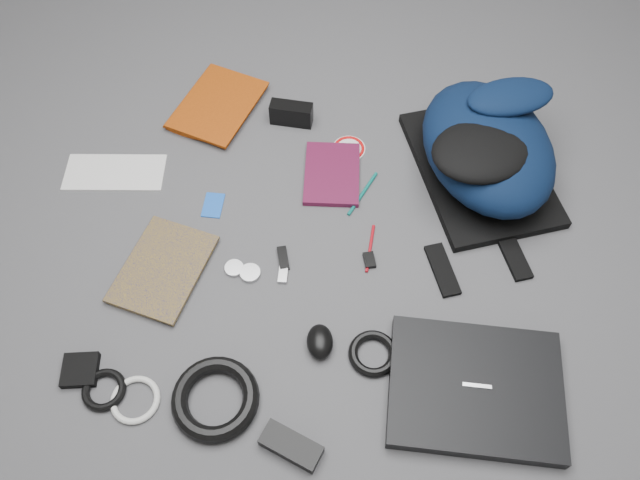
# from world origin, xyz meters

# --- Properties ---
(ground) EXTENTS (4.00, 4.00, 0.00)m
(ground) POSITION_xyz_m (0.00, 0.00, 0.00)
(ground) COLOR #4F4F51
(ground) RESTS_ON ground
(backpack) EXTENTS (0.47, 0.55, 0.19)m
(backpack) POSITION_xyz_m (0.37, 0.28, 0.10)
(backpack) COLOR black
(backpack) RESTS_ON ground
(laptop) EXTENTS (0.36, 0.28, 0.04)m
(laptop) POSITION_xyz_m (0.37, -0.31, 0.02)
(laptop) COLOR black
(laptop) RESTS_ON ground
(textbook_red) EXTENTS (0.25, 0.30, 0.03)m
(textbook_red) POSITION_xyz_m (-0.43, 0.42, 0.01)
(textbook_red) COLOR #873107
(textbook_red) RESTS_ON ground
(comic_book) EXTENTS (0.22, 0.27, 0.02)m
(comic_book) POSITION_xyz_m (-0.43, -0.11, 0.01)
(comic_book) COLOR #B08C0C
(comic_book) RESTS_ON ground
(envelope) EXTENTS (0.27, 0.15, 0.00)m
(envelope) POSITION_xyz_m (-0.55, 0.14, 0.00)
(envelope) COLOR silver
(envelope) RESTS_ON ground
(dvd_case) EXTENTS (0.16, 0.21, 0.02)m
(dvd_case) POSITION_xyz_m (0.00, 0.21, 0.01)
(dvd_case) COLOR #430D25
(dvd_case) RESTS_ON ground
(compact_camera) EXTENTS (0.11, 0.04, 0.06)m
(compact_camera) POSITION_xyz_m (-0.13, 0.37, 0.03)
(compact_camera) COLOR black
(compact_camera) RESTS_ON ground
(sticker_disc) EXTENTS (0.11, 0.11, 0.00)m
(sticker_disc) POSITION_xyz_m (0.03, 0.30, 0.00)
(sticker_disc) COLOR white
(sticker_disc) RESTS_ON ground
(pen_teal) EXTENTS (0.06, 0.14, 0.01)m
(pen_teal) POSITION_xyz_m (0.08, 0.16, 0.00)
(pen_teal) COLOR #0B665C
(pen_teal) RESTS_ON ground
(pen_red) EXTENTS (0.01, 0.13, 0.01)m
(pen_red) POSITION_xyz_m (0.12, 0.00, 0.00)
(pen_red) COLOR #A60C17
(pen_red) RESTS_ON ground
(id_badge) EXTENTS (0.05, 0.07, 0.00)m
(id_badge) POSITION_xyz_m (-0.28, 0.07, 0.00)
(id_badge) COLOR blue
(id_badge) RESTS_ON ground
(usb_black) EXTENTS (0.04, 0.06, 0.01)m
(usb_black) POSITION_xyz_m (-0.08, -0.05, 0.01)
(usb_black) COLOR black
(usb_black) RESTS_ON ground
(usb_silver) EXTENTS (0.02, 0.05, 0.01)m
(usb_silver) POSITION_xyz_m (-0.07, -0.09, 0.01)
(usb_silver) COLOR #ADADAF
(usb_silver) RESTS_ON ground
(key_fob) EXTENTS (0.04, 0.05, 0.01)m
(key_fob) POSITION_xyz_m (0.12, -0.03, 0.01)
(key_fob) COLOR black
(key_fob) RESTS_ON ground
(mouse) EXTENTS (0.07, 0.09, 0.04)m
(mouse) POSITION_xyz_m (0.04, -0.25, 0.02)
(mouse) COLOR black
(mouse) RESTS_ON ground
(headphone_left) EXTENTS (0.05, 0.05, 0.01)m
(headphone_left) POSITION_xyz_m (-0.19, -0.10, 0.01)
(headphone_left) COLOR silver
(headphone_left) RESTS_ON ground
(headphone_right) EXTENTS (0.06, 0.06, 0.01)m
(headphone_right) POSITION_xyz_m (-0.15, -0.10, 0.01)
(headphone_right) COLOR #B4B3B6
(headphone_right) RESTS_ON ground
(cable_coil) EXTENTS (0.12, 0.12, 0.02)m
(cable_coil) POSITION_xyz_m (0.15, -0.26, 0.01)
(cable_coil) COLOR black
(cable_coil) RESTS_ON ground
(power_brick) EXTENTS (0.13, 0.09, 0.03)m
(power_brick) POSITION_xyz_m (0.01, -0.48, 0.02)
(power_brick) COLOR black
(power_brick) RESTS_ON ground
(power_cord_coil) EXTENTS (0.24, 0.24, 0.04)m
(power_cord_coil) POSITION_xyz_m (-0.16, -0.41, 0.02)
(power_cord_coil) COLOR black
(power_cord_coil) RESTS_ON ground
(pouch) EXTENTS (0.09, 0.09, 0.02)m
(pouch) POSITION_xyz_m (-0.45, -0.38, 0.01)
(pouch) COLOR black
(pouch) RESTS_ON ground
(earbud_coil) EXTENTS (0.11, 0.11, 0.02)m
(earbud_coil) POSITION_xyz_m (-0.39, -0.42, 0.01)
(earbud_coil) COLOR black
(earbud_coil) RESTS_ON ground
(white_cable_coil) EXTENTS (0.12, 0.12, 0.01)m
(white_cable_coil) POSITION_xyz_m (-0.32, -0.43, 0.01)
(white_cable_coil) COLOR silver
(white_cable_coil) RESTS_ON ground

